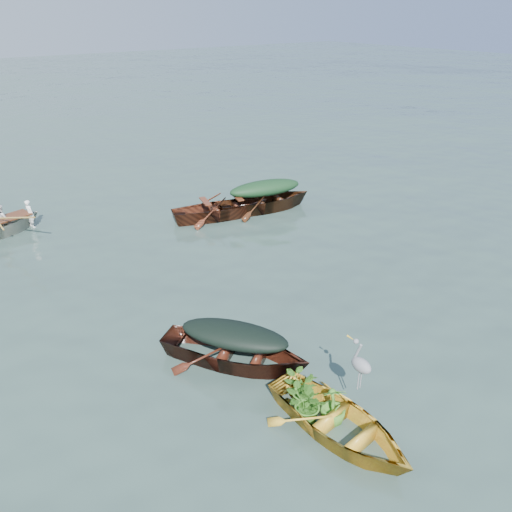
{
  "coord_description": "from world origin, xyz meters",
  "views": [
    {
      "loc": [
        -6.8,
        -7.66,
        6.27
      ],
      "look_at": [
        0.11,
        1.51,
        0.5
      ],
      "focal_mm": 35.0,
      "sensor_mm": 36.0,
      "label": 1
    }
  ],
  "objects_px": {
    "green_tarp_boat": "(265,210)",
    "open_wooden_boat": "(222,218)",
    "heron": "(360,373)",
    "yellow_dinghy": "(337,434)",
    "dark_covered_boat": "(235,363)"
  },
  "relations": [
    {
      "from": "yellow_dinghy",
      "to": "dark_covered_boat",
      "type": "height_order",
      "value": "dark_covered_boat"
    },
    {
      "from": "yellow_dinghy",
      "to": "dark_covered_boat",
      "type": "xyz_separation_m",
      "value": [
        -0.31,
        2.49,
        0.0
      ]
    },
    {
      "from": "dark_covered_boat",
      "to": "open_wooden_boat",
      "type": "relative_size",
      "value": 0.86
    },
    {
      "from": "green_tarp_boat",
      "to": "open_wooden_boat",
      "type": "xyz_separation_m",
      "value": [
        -1.54,
        0.33,
        0.0
      ]
    },
    {
      "from": "yellow_dinghy",
      "to": "open_wooden_boat",
      "type": "xyz_separation_m",
      "value": [
        3.64,
        8.91,
        0.0
      ]
    },
    {
      "from": "green_tarp_boat",
      "to": "dark_covered_boat",
      "type": "bearing_deg",
      "value": 149.93
    },
    {
      "from": "green_tarp_boat",
      "to": "heron",
      "type": "height_order",
      "value": "heron"
    },
    {
      "from": "open_wooden_boat",
      "to": "heron",
      "type": "height_order",
      "value": "heron"
    },
    {
      "from": "open_wooden_boat",
      "to": "heron",
      "type": "bearing_deg",
      "value": 175.59
    },
    {
      "from": "dark_covered_boat",
      "to": "heron",
      "type": "height_order",
      "value": "heron"
    },
    {
      "from": "dark_covered_boat",
      "to": "open_wooden_boat",
      "type": "height_order",
      "value": "open_wooden_boat"
    },
    {
      "from": "yellow_dinghy",
      "to": "heron",
      "type": "bearing_deg",
      "value": 5.19
    },
    {
      "from": "yellow_dinghy",
      "to": "green_tarp_boat",
      "type": "height_order",
      "value": "green_tarp_boat"
    },
    {
      "from": "open_wooden_boat",
      "to": "heron",
      "type": "xyz_separation_m",
      "value": [
        -3.1,
        -8.81,
        0.92
      ]
    },
    {
      "from": "open_wooden_boat",
      "to": "heron",
      "type": "distance_m",
      "value": 9.38
    }
  ]
}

